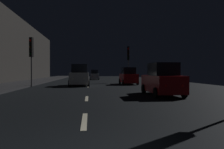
% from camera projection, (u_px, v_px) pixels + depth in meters
% --- Properties ---
extents(ground, '(27.99, 84.00, 0.02)m').
position_uv_depth(ground, '(88.00, 83.00, 27.72)').
color(ground, black).
extents(sidewalk_left, '(4.40, 84.00, 0.15)m').
position_uv_depth(sidewalk_left, '(27.00, 83.00, 26.90)').
color(sidewalk_left, '#28282B').
rests_on(sidewalk_left, ground).
extents(lane_centerline, '(0.16, 17.00, 0.01)m').
position_uv_depth(lane_centerline, '(87.00, 96.00, 13.01)').
color(lane_centerline, beige).
rests_on(lane_centerline, ground).
extents(traffic_light_far_left, '(0.38, 0.49, 4.83)m').
position_uv_depth(traffic_light_far_left, '(31.00, 51.00, 20.64)').
color(traffic_light_far_left, '#38383A').
rests_on(traffic_light_far_left, ground).
extents(traffic_light_far_right, '(0.37, 0.48, 4.97)m').
position_uv_depth(traffic_light_far_right, '(128.00, 56.00, 29.27)').
color(traffic_light_far_right, '#38383A').
rests_on(traffic_light_far_right, ground).
extents(car_approaching_headlights, '(2.07, 4.48, 2.26)m').
position_uv_depth(car_approaching_headlights, '(80.00, 76.00, 22.43)').
color(car_approaching_headlights, silver).
rests_on(car_approaching_headlights, ground).
extents(car_parked_right_far, '(1.82, 3.94, 1.98)m').
position_uv_depth(car_parked_right_far, '(128.00, 77.00, 24.90)').
color(car_parked_right_far, maroon).
rests_on(car_parked_right_far, ground).
extents(car_parked_right_near, '(1.86, 4.02, 2.02)m').
position_uv_depth(car_parked_right_near, '(162.00, 80.00, 13.29)').
color(car_parked_right_near, maroon).
rests_on(car_parked_right_near, ground).
extents(car_distant_taillights, '(1.69, 3.66, 1.85)m').
position_uv_depth(car_distant_taillights, '(95.00, 75.00, 39.75)').
color(car_distant_taillights, '#A5A8AD').
rests_on(car_distant_taillights, ground).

